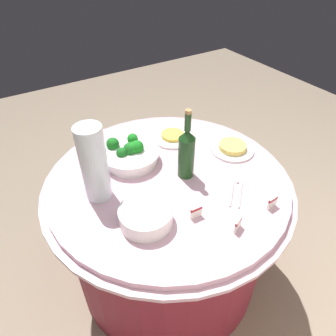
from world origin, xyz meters
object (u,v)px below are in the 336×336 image
(serving_tongs, at_px, (236,193))
(food_plate_fried_egg, at_px, (173,137))
(label_placard_front, at_px, (273,202))
(label_placard_mid, at_px, (196,212))
(decorative_fruit_vase, at_px, (95,168))
(broccoli_bowl, at_px, (130,154))
(food_plate_noodles, at_px, (233,148))
(plate_stack, at_px, (146,216))
(wine_bottle, at_px, (186,152))
(label_placard_rear, at_px, (238,224))

(serving_tongs, xyz_separation_m, food_plate_fried_egg, (-0.00, -0.51, 0.01))
(label_placard_front, height_order, label_placard_mid, same)
(decorative_fruit_vase, xyz_separation_m, food_plate_fried_egg, (-0.51, -0.20, -0.14))
(broccoli_bowl, height_order, serving_tongs, broccoli_bowl)
(food_plate_noodles, bearing_deg, plate_stack, 17.05)
(wine_bottle, relative_size, food_plate_noodles, 1.53)
(wine_bottle, bearing_deg, label_placard_rear, 87.28)
(plate_stack, bearing_deg, serving_tongs, 170.77)
(food_plate_fried_egg, relative_size, label_placard_mid, 4.00)
(decorative_fruit_vase, height_order, label_placard_front, decorative_fruit_vase)
(plate_stack, height_order, food_plate_noodles, plate_stack)
(broccoli_bowl, bearing_deg, label_placard_rear, 104.07)
(decorative_fruit_vase, relative_size, label_placard_rear, 6.18)
(label_placard_mid, bearing_deg, label_placard_rear, 125.94)
(broccoli_bowl, bearing_deg, label_placard_mid, 96.51)
(decorative_fruit_vase, xyz_separation_m, label_placard_mid, (-0.28, 0.32, -0.12))
(food_plate_fried_egg, bearing_deg, broccoli_bowl, 12.06)
(label_placard_front, bearing_deg, decorative_fruit_vase, -37.97)
(broccoli_bowl, height_order, label_placard_front, broccoli_bowl)
(plate_stack, relative_size, decorative_fruit_vase, 0.62)
(label_placard_front, bearing_deg, serving_tongs, -64.10)
(plate_stack, distance_m, food_plate_noodles, 0.64)
(label_placard_front, bearing_deg, broccoli_bowl, -59.38)
(plate_stack, xyz_separation_m, decorative_fruit_vase, (0.09, -0.24, 0.11))
(serving_tongs, bearing_deg, decorative_fruit_vase, -31.41)
(broccoli_bowl, relative_size, decorative_fruit_vase, 0.82)
(food_plate_fried_egg, xyz_separation_m, food_plate_noodles, (-0.20, 0.26, 0.00))
(label_placard_mid, bearing_deg, plate_stack, -24.48)
(food_plate_fried_egg, distance_m, label_placard_mid, 0.58)
(label_placard_front, bearing_deg, food_plate_noodles, -108.74)
(plate_stack, xyz_separation_m, label_placard_front, (-0.48, 0.20, -0.00))
(broccoli_bowl, distance_m, label_placard_mid, 0.47)
(wine_bottle, height_order, food_plate_noodles, wine_bottle)
(decorative_fruit_vase, relative_size, label_placard_front, 6.18)
(serving_tongs, bearing_deg, food_plate_fried_egg, -90.17)
(broccoli_bowl, relative_size, label_placard_front, 5.09)
(label_placard_mid, xyz_separation_m, label_placard_rear, (-0.10, 0.13, 0.00))
(food_plate_noodles, relative_size, label_placard_rear, 4.00)
(wine_bottle, bearing_deg, plate_stack, 27.93)
(wine_bottle, xyz_separation_m, label_placard_rear, (0.02, 0.37, -0.10))
(wine_bottle, height_order, food_plate_fried_egg, wine_bottle)
(wine_bottle, xyz_separation_m, serving_tongs, (-0.11, 0.22, -0.12))
(wine_bottle, xyz_separation_m, label_placard_front, (-0.18, 0.36, -0.10))
(broccoli_bowl, bearing_deg, serving_tongs, 121.98)
(plate_stack, height_order, label_placard_rear, plate_stack)
(serving_tongs, height_order, food_plate_fried_egg, food_plate_fried_egg)
(broccoli_bowl, relative_size, label_placard_mid, 5.09)
(label_placard_rear, bearing_deg, label_placard_front, -176.40)
(broccoli_bowl, xyz_separation_m, label_placard_front, (-0.35, 0.59, -0.01))
(label_placard_mid, bearing_deg, label_placard_front, 157.57)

